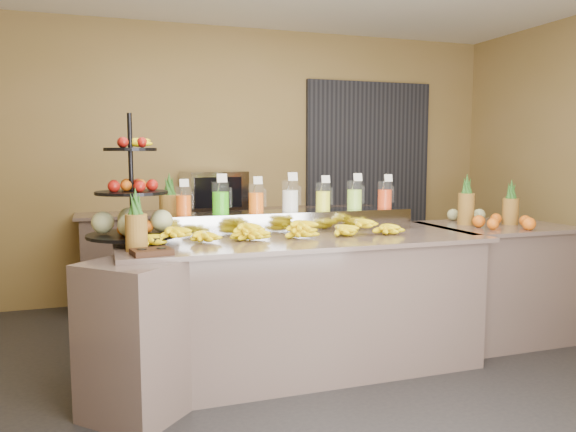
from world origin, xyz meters
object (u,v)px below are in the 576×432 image
banana_heap (272,229)px  condiment_caddy (152,252)px  pitcher_tray (290,221)px  oven_warmer (214,191)px  right_fruit_pile (495,216)px  fruit_stand (138,209)px

banana_heap → condiment_caddy: size_ratio=8.50×
pitcher_tray → condiment_caddy: pitcher_tray is taller
pitcher_tray → banana_heap: banana_heap is taller
pitcher_tray → oven_warmer: size_ratio=3.13×
oven_warmer → right_fruit_pile: bearing=-53.8°
right_fruit_pile → oven_warmer: (-1.86, 1.92, 0.12)m
condiment_caddy → oven_warmer: 2.48m
banana_heap → condiment_caddy: (-0.83, -0.37, -0.05)m
banana_heap → fruit_stand: 0.89m
condiment_caddy → right_fruit_pile: (2.68, 0.42, 0.06)m
pitcher_tray → right_fruit_pile: right_fruit_pile is taller
pitcher_tray → right_fruit_pile: 1.64m
pitcher_tray → fruit_stand: 1.12m
pitcher_tray → fruit_stand: (-1.10, -0.16, 0.14)m
right_fruit_pile → oven_warmer: oven_warmer is taller
condiment_caddy → oven_warmer: (0.83, 2.34, 0.18)m
oven_warmer → condiment_caddy: bearing=-117.4°
banana_heap → condiment_caddy: banana_heap is taller
banana_heap → right_fruit_pile: right_fruit_pile is taller
right_fruit_pile → pitcher_tray: bearing=171.4°
pitcher_tray → oven_warmer: 1.69m
banana_heap → fruit_stand: bearing=171.2°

